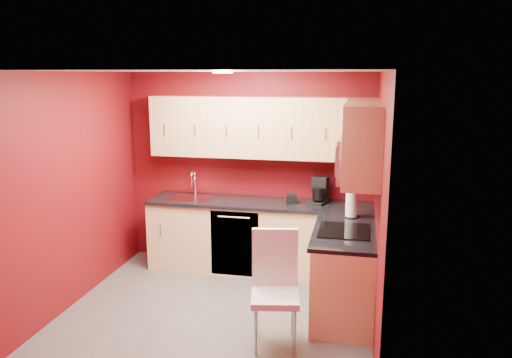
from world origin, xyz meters
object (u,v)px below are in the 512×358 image
at_px(napkin_holder, 291,199).
at_px(dining_chair, 275,291).
at_px(coffee_maker, 318,191).
at_px(microwave, 358,159).
at_px(paper_towel, 352,204).
at_px(sink, 191,195).

distance_m(napkin_holder, dining_chair, 1.77).
bearing_deg(coffee_maker, microwave, -47.27).
relative_size(microwave, dining_chair, 0.71).
bearing_deg(microwave, napkin_holder, 128.70).
distance_m(napkin_holder, paper_towel, 0.86).
bearing_deg(coffee_maker, dining_chair, -78.57).
height_order(paper_towel, dining_chair, paper_towel).
height_order(napkin_holder, dining_chair, dining_chair).
xyz_separation_m(napkin_holder, paper_towel, (0.73, -0.44, 0.09)).
bearing_deg(napkin_holder, coffee_maker, 12.12).
distance_m(microwave, paper_towel, 0.81).
height_order(sink, coffee_maker, sink).
height_order(coffee_maker, dining_chair, coffee_maker).
relative_size(coffee_maker, dining_chair, 0.31).
bearing_deg(paper_towel, napkin_holder, 148.80).
xyz_separation_m(sink, dining_chair, (1.40, -1.73, -0.41)).
distance_m(microwave, coffee_maker, 1.29).
bearing_deg(coffee_maker, paper_towel, -32.25).
distance_m(sink, napkin_holder, 1.31).
xyz_separation_m(coffee_maker, dining_chair, (-0.22, -1.78, -0.54)).
height_order(microwave, paper_towel, microwave).
distance_m(sink, dining_chair, 2.26).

